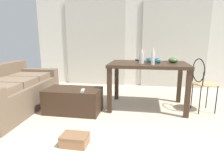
{
  "coord_description": "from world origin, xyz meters",
  "views": [
    {
      "loc": [
        0.32,
        -1.39,
        1.14
      ],
      "look_at": [
        -0.22,
        1.7,
        0.42
      ],
      "focal_mm": 31.03,
      "sensor_mm": 36.0,
      "label": 1
    }
  ],
  "objects": [
    {
      "name": "book_stack",
      "position": [
        0.44,
        1.95,
        0.8
      ],
      "size": [
        0.25,
        0.32,
        0.07
      ],
      "color": "#4C4C51",
      "rests_on": "craft_table"
    },
    {
      "name": "couch",
      "position": [
        -1.86,
        1.33,
        0.3
      ],
      "size": [
        0.98,
        1.88,
        0.73
      ],
      "color": "brown",
      "rests_on": "ground"
    },
    {
      "name": "wall_back",
      "position": [
        0.0,
        3.56,
        1.22
      ],
      "size": [
        5.05,
        0.1,
        2.45
      ],
      "primitive_type": "cube",
      "color": "silver",
      "rests_on": "ground"
    },
    {
      "name": "bowl",
      "position": [
        0.77,
        1.93,
        0.81
      ],
      "size": [
        0.16,
        0.16,
        0.09
      ],
      "primitive_type": "ellipsoid",
      "color": "#477033",
      "rests_on": "craft_table"
    },
    {
      "name": "tv_remote_primary",
      "position": [
        -0.6,
        1.31,
        0.4
      ],
      "size": [
        0.07,
        0.17,
        0.03
      ],
      "primitive_type": "cube",
      "rotation": [
        0.0,
        0.0,
        0.17
      ],
      "color": "#B7B7B2",
      "rests_on": "coffee_table"
    },
    {
      "name": "curtains",
      "position": [
        0.0,
        3.47,
        1.06
      ],
      "size": [
        3.45,
        0.03,
        2.12
      ],
      "color": "beige",
      "rests_on": "ground"
    },
    {
      "name": "craft_table",
      "position": [
        0.36,
        1.86,
        0.66
      ],
      "size": [
        1.27,
        0.85,
        0.77
      ],
      "color": "#382619",
      "rests_on": "ground"
    },
    {
      "name": "scissors",
      "position": [
        0.66,
        2.17,
        0.77
      ],
      "size": [
        0.09,
        0.11,
        0.0
      ],
      "color": "#9EA0A5",
      "rests_on": "craft_table"
    },
    {
      "name": "wire_chair",
      "position": [
        1.21,
        1.81,
        0.54
      ],
      "size": [
        0.38,
        0.41,
        0.86
      ],
      "color": "tan",
      "rests_on": "ground"
    },
    {
      "name": "bottle_far",
      "position": [
        0.25,
        1.76,
        0.86
      ],
      "size": [
        0.08,
        0.08,
        0.23
      ],
      "color": "beige",
      "rests_on": "craft_table"
    },
    {
      "name": "bottle_near",
      "position": [
        0.42,
        1.61,
        0.88
      ],
      "size": [
        0.06,
        0.06,
        0.25
      ],
      "color": "beige",
      "rests_on": "craft_table"
    },
    {
      "name": "tv_remote_on_table",
      "position": [
        0.18,
        2.14,
        0.78
      ],
      "size": [
        0.12,
        0.14,
        0.02
      ],
      "primitive_type": "cube",
      "rotation": [
        0.0,
        0.0,
        0.58
      ],
      "color": "#232326",
      "rests_on": "craft_table"
    },
    {
      "name": "shoebox",
      "position": [
        -0.42,
        0.45,
        0.06
      ],
      "size": [
        0.29,
        0.21,
        0.12
      ],
      "color": "#996B47",
      "rests_on": "ground"
    },
    {
      "name": "coffee_table",
      "position": [
        -0.8,
        1.42,
        0.19
      ],
      "size": [
        0.87,
        0.5,
        0.38
      ],
      "color": "#382619",
      "rests_on": "ground"
    },
    {
      "name": "ground_plane",
      "position": [
        0.0,
        1.38,
        0.0
      ],
      "size": [
        8.54,
        8.54,
        0.0
      ],
      "primitive_type": "plane",
      "color": "beige"
    }
  ]
}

